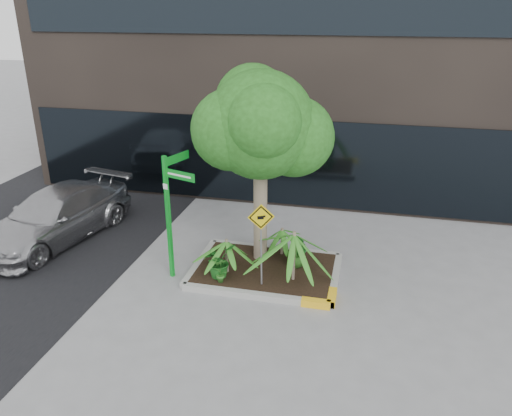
% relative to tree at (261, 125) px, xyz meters
% --- Properties ---
extents(ground, '(80.00, 80.00, 0.00)m').
position_rel_tree_xyz_m(ground, '(0.04, -0.80, -3.35)').
color(ground, gray).
rests_on(ground, ground).
extents(asphalt_road, '(7.00, 80.00, 0.01)m').
position_rel_tree_xyz_m(asphalt_road, '(-6.46, -0.80, -3.35)').
color(asphalt_road, black).
rests_on(asphalt_road, ground).
extents(planter, '(3.35, 2.36, 0.15)m').
position_rel_tree_xyz_m(planter, '(0.27, -0.52, -3.25)').
color(planter, '#9E9E99').
rests_on(planter, ground).
extents(tree, '(3.06, 2.72, 4.59)m').
position_rel_tree_xyz_m(tree, '(0.00, 0.00, 0.00)').
color(tree, gray).
rests_on(tree, ground).
extents(palm_front, '(1.30, 1.30, 1.44)m').
position_rel_tree_xyz_m(palm_front, '(0.94, -0.86, -2.13)').
color(palm_front, gray).
rests_on(palm_front, ground).
extents(palm_left, '(0.90, 0.90, 1.00)m').
position_rel_tree_xyz_m(palm_left, '(-0.58, -0.86, -2.46)').
color(palm_left, gray).
rests_on(palm_left, ground).
extents(palm_back, '(0.77, 0.77, 0.85)m').
position_rel_tree_xyz_m(palm_back, '(0.47, 0.27, -2.57)').
color(palm_back, gray).
rests_on(palm_back, ground).
extents(parked_car, '(2.74, 4.81, 1.31)m').
position_rel_tree_xyz_m(parked_car, '(-5.48, 0.05, -2.70)').
color(parked_car, '#A3A2A7').
rests_on(parked_car, ground).
extents(shrub_a, '(0.92, 0.92, 0.77)m').
position_rel_tree_xyz_m(shrub_a, '(-0.68, -1.10, -2.82)').
color(shrub_a, '#1A5D1C').
rests_on(shrub_a, planter).
extents(shrub_b, '(0.56, 0.56, 0.72)m').
position_rel_tree_xyz_m(shrub_b, '(0.91, -0.24, -2.85)').
color(shrub_b, '#2B671E').
rests_on(shrub_b, planter).
extents(shrub_c, '(0.43, 0.43, 0.59)m').
position_rel_tree_xyz_m(shrub_c, '(-0.57, -1.34, -2.91)').
color(shrub_c, '#307524').
rests_on(shrub_c, planter).
extents(shrub_d, '(0.56, 0.56, 0.76)m').
position_rel_tree_xyz_m(shrub_d, '(0.96, -0.07, -2.82)').
color(shrub_d, '#1A5A1C').
rests_on(shrub_d, planter).
extents(street_sign_post, '(0.81, 1.01, 2.85)m').
position_rel_tree_xyz_m(street_sign_post, '(-1.74, -1.06, -1.59)').
color(street_sign_post, '#0E9C25').
rests_on(street_sign_post, ground).
extents(cattle_sign, '(0.54, 0.23, 1.84)m').
position_rel_tree_xyz_m(cattle_sign, '(0.28, -1.16, -1.96)').
color(cattle_sign, slate).
rests_on(cattle_sign, ground).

